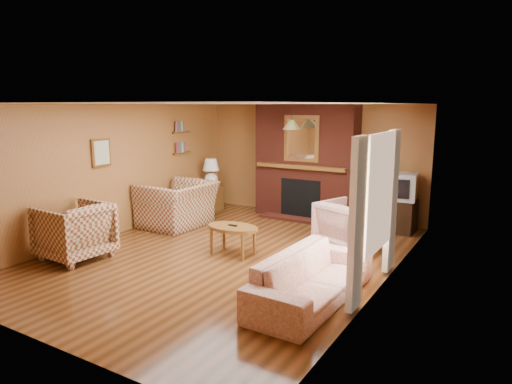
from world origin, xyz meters
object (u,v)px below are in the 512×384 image
Objects in this scene: crt_tv at (401,187)px; floral_sofa at (312,278)px; fireplace at (306,162)px; plaid_loveseat at (178,204)px; plaid_armchair at (74,231)px; floral_armchair at (347,225)px; coffee_table at (233,230)px; tv_stand at (399,216)px; side_table at (211,198)px; table_lamp at (211,171)px.

floral_sofa is at bearing -92.31° from crt_tv.
fireplace is 2.08m from crt_tv.
plaid_armchair is at bearing -2.33° from plaid_loveseat.
floral_armchair reaches higher than coffee_table.
crt_tv reaches higher than floral_sofa.
tv_stand is (0.15, 3.73, 0.01)m from floral_sofa.
fireplace reaches higher than tv_stand.
plaid_loveseat is at bearing 26.87° from floral_armchair.
crt_tv is at bearing -0.30° from floral_sofa.
coffee_table is at bearing -88.66° from fireplace.
coffee_table is (-1.83, 1.00, 0.11)m from floral_sofa.
fireplace is 4.81m from plaid_armchair.
tv_stand is at bearing 90.00° from crt_tv.
tv_stand is 1.03× the size of crt_tv.
crt_tv reaches higher than side_table.
table_lamp is at bearing 132.43° from coffee_table.
side_table is at bearing -45.00° from table_lamp.
fireplace is at bearing 158.76° from plaid_armchair.
plaid_loveseat is at bearing -155.11° from crt_tv.
plaid_armchair reaches higher than side_table.
side_table is at bearing 51.85° from floral_sofa.
table_lamp is 1.00× the size of tv_stand.
crt_tv is (4.15, 0.34, 0.59)m from side_table.
floral_armchair reaches higher than side_table.
side_table is (-2.10, -0.53, -0.90)m from fireplace.
fireplace is at bearing 91.34° from coffee_table.
floral_armchair is (3.48, 2.73, -0.04)m from plaid_armchair.
plaid_armchair is at bearing -87.74° from table_lamp.
tv_stand is at bearing -89.95° from floral_armchair.
crt_tv is at bearing -90.02° from floral_armchair.
floral_armchair is 1.59m from crt_tv.
floral_armchair is at bearing 11.22° from floral_sofa.
plaid_loveseat is 1.55× the size of floral_armchair.
fireplace is 3.83× the size of tv_stand.
floral_sofa is at bearing 63.12° from plaid_loveseat.
fireplace is at bearing 137.34° from plaid_loveseat.
crt_tv reaches higher than plaid_armchair.
floral_armchair is at bearing -46.47° from fireplace.
fireplace is at bearing 27.93° from floral_sofa.
side_table is at bearing -174.79° from plaid_armchair.
tv_stand reaches higher than floral_sofa.
plaid_armchair is 1.71× the size of side_table.
table_lamp reaches higher than plaid_armchair.
tv_stand reaches higher than side_table.
floral_sofa is 3.43× the size of crt_tv.
plaid_armchair is at bearing 58.40° from floral_armchair.
table_lamp is (-0.15, 3.80, 0.47)m from plaid_armchair.
floral_sofa is at bearing -64.08° from fireplace.
plaid_loveseat is 2.16× the size of table_lamp.
plaid_loveseat is at bearing -132.78° from fireplace.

